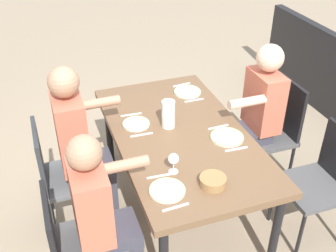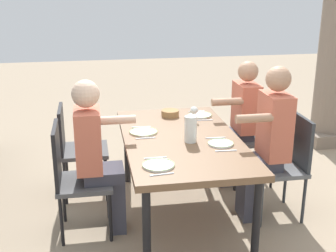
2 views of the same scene
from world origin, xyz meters
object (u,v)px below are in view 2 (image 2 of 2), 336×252
plate_3 (158,165)px  dining_table (181,145)px  water_pitcher (191,130)px  bread_basket (170,113)px  diner_woman_green (97,153)px  plate_2 (221,143)px  chair_mid_north (286,160)px  diner_man_white (267,139)px  chair_west_south (76,145)px  diner_guest_third (239,120)px  plate_1 (143,132)px  chair_west_north (256,134)px  wine_glass_0 (194,111)px  chair_mid_south (73,174)px  plate_0 (200,115)px

plate_3 → dining_table: bearing=153.5°
water_pitcher → bread_basket: (-0.73, -0.04, -0.07)m
diner_woman_green → plate_2: bearing=84.1°
chair_mid_north → plate_3: 1.28m
diner_man_white → plate_3: size_ratio=5.68×
chair_west_south → diner_guest_third: bearing=89.9°
plate_1 → bread_basket: 0.54m
chair_west_south → bread_basket: bearing=91.9°
chair_west_north → water_pitcher: size_ratio=4.01×
wine_glass_0 → bread_basket: wine_glass_0 is taller
chair_west_north → diner_guest_third: bearing=-89.1°
chair_mid_south → plate_0: 1.41m
chair_west_south → diner_woman_green: size_ratio=0.69×
chair_mid_south → plate_1: 0.71m
chair_mid_south → plate_0: bearing=119.8°
diner_woman_green → plate_2: size_ratio=6.13×
diner_man_white → wine_glass_0: 0.75m
diner_man_white → plate_0: size_ratio=5.88×
chair_mid_south → bread_basket: bearing=128.4°
plate_2 → water_pitcher: 0.26m
dining_table → bread_basket: size_ratio=10.17×
water_pitcher → diner_man_white: bearing=89.3°
diner_guest_third → plate_3: size_ratio=5.33×
diner_woman_green → water_pitcher: diner_woman_green is taller
chair_west_south → water_pitcher: (0.70, 0.95, 0.32)m
water_pitcher → chair_mid_north: bearing=89.7°
water_pitcher → plate_2: bearing=65.5°
chair_west_north → plate_2: chair_west_north is taller
plate_1 → diner_guest_third: bearing=111.9°
plate_2 → chair_west_south: bearing=-124.1°
chair_mid_south → plate_2: size_ratio=4.45×
chair_mid_south → chair_mid_north: bearing=90.0°
wine_glass_0 → plate_3: 1.09m
chair_mid_north → wine_glass_0: 0.93m
chair_west_north → plate_3: 1.66m
dining_table → bread_basket: (-0.61, 0.02, 0.09)m
plate_0 → chair_west_north: bearing=90.8°
wine_glass_0 → water_pitcher: size_ratio=0.66×
dining_table → chair_mid_north: 0.92m
chair_west_south → plate_2: (0.80, 1.18, 0.24)m
plate_1 → plate_2: (0.39, 0.58, 0.00)m
chair_mid_north → wine_glass_0: chair_mid_north is taller
plate_0 → plate_2: (0.79, -0.02, 0.00)m
plate_0 → bread_basket: (-0.04, -0.29, 0.02)m
diner_woman_green → plate_1: 0.50m
wine_glass_0 → plate_2: size_ratio=0.69×
chair_mid_south → bread_basket: 1.20m
chair_west_south → wine_glass_0: 1.16m
chair_mid_north → diner_guest_third: 0.74m
diner_guest_third → plate_3: 1.51m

